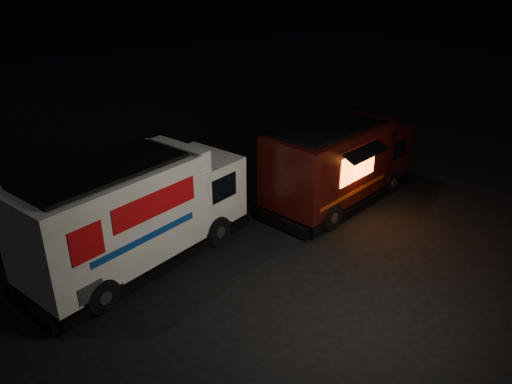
% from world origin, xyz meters
% --- Properties ---
extents(ground, '(80.00, 80.00, 0.00)m').
position_xyz_m(ground, '(0.00, 0.00, 0.00)').
color(ground, black).
rests_on(ground, ground).
extents(white_truck, '(8.25, 4.84, 3.54)m').
position_xyz_m(white_truck, '(-3.59, 2.59, 1.77)').
color(white_truck, white).
rests_on(white_truck, ground).
extents(red_truck, '(7.51, 4.10, 3.31)m').
position_xyz_m(red_truck, '(4.59, 2.34, 1.66)').
color(red_truck, '#340C09').
rests_on(red_truck, ground).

